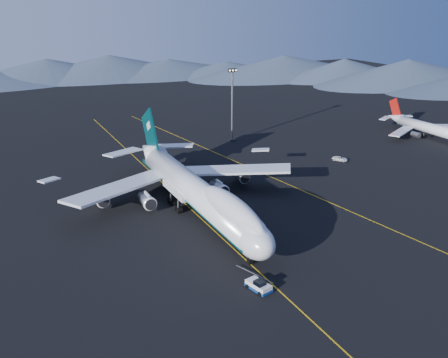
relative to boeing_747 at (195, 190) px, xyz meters
name	(u,v)px	position (x,y,z in m)	size (l,w,h in m)	color
ground	(196,214)	(0.00, -0.03, -5.81)	(500.00, 500.00, 0.00)	black
taxiway_line_main	(196,214)	(0.00, -0.03, -5.80)	(0.25, 220.00, 0.01)	gold
taxiway_line_side	(281,181)	(30.00, 9.97, -5.80)	(0.25, 200.00, 0.01)	gold
boeing_747	(195,190)	(0.00, 0.00, 0.00)	(59.62, 72.43, 19.37)	silver
pushback_tug	(259,286)	(-3.00, -34.97, -5.16)	(3.58, 5.22, 2.09)	silver
second_jet	(429,128)	(103.26, 26.26, -2.26)	(36.57, 41.31, 11.76)	silver
service_van	(340,159)	(56.63, 18.10, -5.15)	(2.20, 4.77, 1.33)	silver
floodlight_mast	(232,105)	(37.10, 54.33, 7.06)	(3.14, 2.35, 25.41)	black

